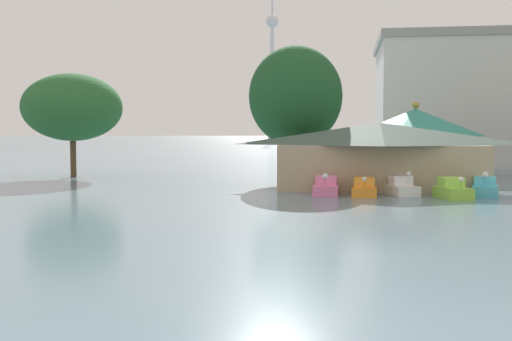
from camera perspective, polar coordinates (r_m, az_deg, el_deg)
The scene contains 10 objects.
pedal_boat_pink at distance 41.73m, azimuth 6.60°, elevation -1.59°, with size 1.73×2.75×1.57m.
pedal_boat_orange at distance 41.53m, azimuth 10.13°, elevation -1.69°, with size 1.73×2.71×1.37m.
pedal_boat_white at distance 42.42m, azimuth 13.53°, elevation -1.57°, with size 2.28×2.94×1.69m.
pedal_boat_lime at distance 41.32m, azimuth 17.97°, elevation -1.76°, with size 2.29×3.15×1.48m.
pedal_boat_cyan at distance 43.47m, azimuth 20.68°, elevation -1.57°, with size 2.20×3.18×1.72m.
boathouse at distance 46.75m, azimuth 11.54°, elevation 1.51°, with size 16.00×8.51×5.03m.
green_roof_pavilion at distance 61.79m, azimuth 14.72°, elevation 3.02°, with size 13.05×13.05×7.34m.
shoreline_tree_tall_left at distance 61.06m, azimuth -16.86°, elevation 5.69°, with size 9.49×9.49×9.92m.
shoreline_tree_mid at distance 52.77m, azimuth 3.73°, elevation 6.96°, with size 8.06×8.06×11.72m.
distant_broadcast_tower at distance 430.77m, azimuth 1.53°, elevation 11.91°, with size 8.77×8.77×157.49m.
Camera 1 is at (6.88, -2.92, 4.22)m, focal length 42.61 mm.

